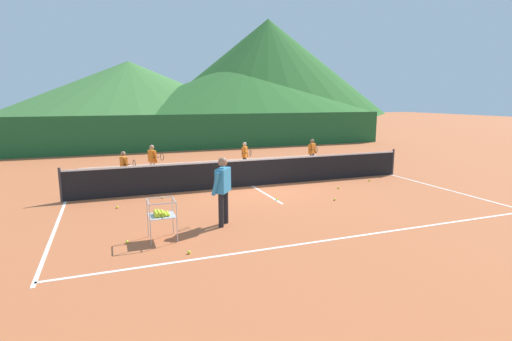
{
  "coord_description": "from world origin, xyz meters",
  "views": [
    {
      "loc": [
        -4.72,
        -12.83,
        3.08
      ],
      "look_at": [
        -0.37,
        -1.36,
        0.82
      ],
      "focal_mm": 27.54,
      "sensor_mm": 36.0,
      "label": 1
    }
  ],
  "objects_px": {
    "tennis_ball_0": "(369,180)",
    "tennis_ball_4": "(339,188)",
    "tennis_ball_1": "(163,197)",
    "ball_cart": "(161,214)",
    "tennis_ball_7": "(189,252)",
    "tennis_net": "(252,172)",
    "tennis_ball_5": "(335,199)",
    "student_0": "(124,165)",
    "student_1": "(153,158)",
    "tennis_ball_2": "(127,242)",
    "tennis_ball_6": "(277,199)",
    "student_3": "(312,151)",
    "tennis_ball_3": "(225,217)",
    "student_2": "(245,154)",
    "instructor": "(223,185)",
    "tennis_ball_8": "(117,207)"
  },
  "relations": [
    {
      "from": "student_2",
      "to": "tennis_ball_0",
      "type": "distance_m",
      "value": 5.24
    },
    {
      "from": "instructor",
      "to": "tennis_net",
      "type": "bearing_deg",
      "value": 60.46
    },
    {
      "from": "student_0",
      "to": "tennis_ball_5",
      "type": "bearing_deg",
      "value": -36.15
    },
    {
      "from": "tennis_ball_0",
      "to": "tennis_ball_4",
      "type": "distance_m",
      "value": 1.89
    },
    {
      "from": "student_1",
      "to": "student_3",
      "type": "relative_size",
      "value": 1.02
    },
    {
      "from": "tennis_ball_5",
      "to": "student_3",
      "type": "bearing_deg",
      "value": 68.14
    },
    {
      "from": "tennis_net",
      "to": "tennis_ball_1",
      "type": "xyz_separation_m",
      "value": [
        -3.24,
        -0.68,
        -0.47
      ]
    },
    {
      "from": "tennis_ball_5",
      "to": "tennis_ball_6",
      "type": "height_order",
      "value": "same"
    },
    {
      "from": "tennis_ball_7",
      "to": "tennis_ball_8",
      "type": "xyz_separation_m",
      "value": [
        -1.26,
        4.03,
        0.0
      ]
    },
    {
      "from": "student_3",
      "to": "tennis_ball_0",
      "type": "bearing_deg",
      "value": -80.21
    },
    {
      "from": "tennis_ball_1",
      "to": "tennis_ball_4",
      "type": "height_order",
      "value": "same"
    },
    {
      "from": "instructor",
      "to": "student_2",
      "type": "bearing_deg",
      "value": 66.61
    },
    {
      "from": "student_1",
      "to": "tennis_ball_4",
      "type": "xyz_separation_m",
      "value": [
        5.79,
        -4.13,
        -0.76
      ]
    },
    {
      "from": "tennis_ball_7",
      "to": "tennis_ball_8",
      "type": "height_order",
      "value": "same"
    },
    {
      "from": "student_1",
      "to": "tennis_ball_8",
      "type": "relative_size",
      "value": 19.29
    },
    {
      "from": "ball_cart",
      "to": "tennis_ball_6",
      "type": "distance_m",
      "value": 4.4
    },
    {
      "from": "tennis_ball_5",
      "to": "ball_cart",
      "type": "bearing_deg",
      "value": -163.78
    },
    {
      "from": "student_1",
      "to": "tennis_ball_3",
      "type": "bearing_deg",
      "value": -79.36
    },
    {
      "from": "student_0",
      "to": "tennis_ball_7",
      "type": "distance_m",
      "value": 7.01
    },
    {
      "from": "tennis_ball_6",
      "to": "tennis_ball_7",
      "type": "distance_m",
      "value": 4.67
    },
    {
      "from": "student_0",
      "to": "student_1",
      "type": "distance_m",
      "value": 1.59
    },
    {
      "from": "student_1",
      "to": "tennis_ball_2",
      "type": "bearing_deg",
      "value": -100.78
    },
    {
      "from": "tennis_ball_1",
      "to": "student_2",
      "type": "bearing_deg",
      "value": 41.68
    },
    {
      "from": "student_1",
      "to": "tennis_ball_8",
      "type": "distance_m",
      "value": 4.35
    },
    {
      "from": "ball_cart",
      "to": "tennis_ball_2",
      "type": "xyz_separation_m",
      "value": [
        -0.74,
        0.02,
        -0.56
      ]
    },
    {
      "from": "tennis_ball_1",
      "to": "tennis_ball_2",
      "type": "distance_m",
      "value": 3.86
    },
    {
      "from": "student_0",
      "to": "student_1",
      "type": "bearing_deg",
      "value": 46.36
    },
    {
      "from": "instructor",
      "to": "tennis_ball_6",
      "type": "distance_m",
      "value": 2.95
    },
    {
      "from": "instructor",
      "to": "ball_cart",
      "type": "distance_m",
      "value": 1.69
    },
    {
      "from": "student_0",
      "to": "student_1",
      "type": "relative_size",
      "value": 0.96
    },
    {
      "from": "tennis_ball_4",
      "to": "tennis_ball_3",
      "type": "bearing_deg",
      "value": -157.4
    },
    {
      "from": "student_1",
      "to": "tennis_ball_4",
      "type": "bearing_deg",
      "value": -35.5
    },
    {
      "from": "tennis_ball_2",
      "to": "tennis_ball_1",
      "type": "bearing_deg",
      "value": 71.26
    },
    {
      "from": "student_3",
      "to": "tennis_ball_6",
      "type": "bearing_deg",
      "value": -128.75
    },
    {
      "from": "tennis_net",
      "to": "tennis_ball_5",
      "type": "distance_m",
      "value": 3.28
    },
    {
      "from": "student_1",
      "to": "tennis_ball_7",
      "type": "bearing_deg",
      "value": -91.41
    },
    {
      "from": "tennis_ball_7",
      "to": "tennis_ball_2",
      "type": "bearing_deg",
      "value": 137.45
    },
    {
      "from": "tennis_ball_1",
      "to": "tennis_ball_4",
      "type": "xyz_separation_m",
      "value": [
        5.89,
        -0.77,
        0.0
      ]
    },
    {
      "from": "ball_cart",
      "to": "tennis_ball_1",
      "type": "xyz_separation_m",
      "value": [
        0.5,
        3.67,
        -0.56
      ]
    },
    {
      "from": "ball_cart",
      "to": "tennis_ball_5",
      "type": "xyz_separation_m",
      "value": [
        5.41,
        1.57,
        -0.56
      ]
    },
    {
      "from": "ball_cart",
      "to": "tennis_ball_7",
      "type": "distance_m",
      "value": 1.23
    },
    {
      "from": "tennis_ball_6",
      "to": "tennis_ball_1",
      "type": "bearing_deg",
      "value": 155.93
    },
    {
      "from": "tennis_net",
      "to": "tennis_ball_4",
      "type": "bearing_deg",
      "value": -28.56
    },
    {
      "from": "student_0",
      "to": "tennis_ball_0",
      "type": "distance_m",
      "value": 9.0
    },
    {
      "from": "student_2",
      "to": "tennis_ball_5",
      "type": "height_order",
      "value": "student_2"
    },
    {
      "from": "student_1",
      "to": "tennis_ball_8",
      "type": "xyz_separation_m",
      "value": [
        -1.46,
        -4.03,
        -0.76
      ]
    },
    {
      "from": "student_0",
      "to": "tennis_ball_0",
      "type": "xyz_separation_m",
      "value": [
        8.67,
        -2.33,
        -0.73
      ]
    },
    {
      "from": "tennis_net",
      "to": "ball_cart",
      "type": "relative_size",
      "value": 13.75
    },
    {
      "from": "student_0",
      "to": "tennis_ball_1",
      "type": "relative_size",
      "value": 18.55
    },
    {
      "from": "tennis_ball_1",
      "to": "tennis_ball_5",
      "type": "distance_m",
      "value": 5.34
    }
  ]
}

